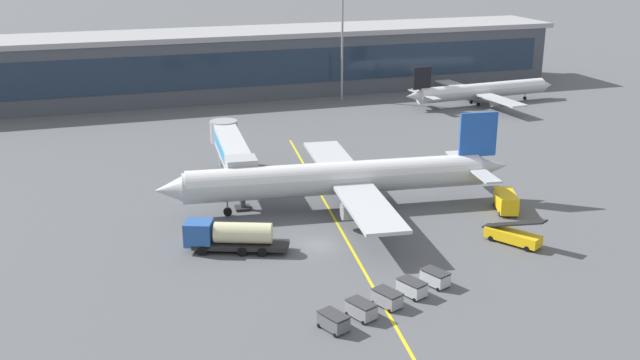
{
  "coord_description": "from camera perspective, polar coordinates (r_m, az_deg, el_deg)",
  "views": [
    {
      "loc": [
        -22.52,
        -69.55,
        31.69
      ],
      "look_at": [
        2.74,
        8.13,
        4.5
      ],
      "focal_mm": 41.72,
      "sensor_mm": 36.0,
      "label": 1
    }
  ],
  "objects": [
    {
      "name": "ground_plane",
      "position": [
        79.67,
        -0.07,
        -5.02
      ],
      "size": [
        700.0,
        700.0,
        0.0
      ],
      "primitive_type": "plane",
      "color": "#515459"
    },
    {
      "name": "apron_lead_in_line",
      "position": [
        82.45,
        1.81,
        -4.2
      ],
      "size": [
        10.54,
        79.38,
        0.01
      ],
      "primitive_type": "cube",
      "rotation": [
        0.0,
        0.0,
        -0.13
      ],
      "color": "yellow",
      "rests_on": "ground_plane"
    },
    {
      "name": "terminal_building",
      "position": [
        151.59,
        -14.56,
        8.28
      ],
      "size": [
        181.34,
        16.95,
        13.03
      ],
      "color": "#424751",
      "rests_on": "ground_plane"
    },
    {
      "name": "main_airliner",
      "position": [
        88.99,
        1.47,
        0.16
      ],
      "size": [
        43.37,
        34.64,
        11.04
      ],
      "color": "#B2B7BC",
      "rests_on": "ground_plane"
    },
    {
      "name": "jet_bridge",
      "position": [
        98.11,
        -6.81,
        2.4
      ],
      "size": [
        5.32,
        22.07,
        6.54
      ],
      "color": "#B2B7BC",
      "rests_on": "ground_plane"
    },
    {
      "name": "fuel_tanker",
      "position": [
        78.13,
        -6.96,
        -4.27
      ],
      "size": [
        10.97,
        6.23,
        3.25
      ],
      "color": "#232326",
      "rests_on": "ground_plane"
    },
    {
      "name": "belt_loader",
      "position": [
        82.31,
        14.59,
        -4.12
      ],
      "size": [
        4.7,
        6.61,
        3.49
      ],
      "color": "yellow",
      "rests_on": "ground_plane"
    },
    {
      "name": "crew_van",
      "position": [
        91.37,
        14.09,
        -1.58
      ],
      "size": [
        3.7,
        5.42,
        2.3
      ],
      "color": "yellow",
      "rests_on": "ground_plane"
    },
    {
      "name": "baggage_cart_0",
      "position": [
        63.38,
        1.04,
        -10.78
      ],
      "size": [
        2.43,
        3.03,
        1.48
      ],
      "color": "#595B60",
      "rests_on": "ground_plane"
    },
    {
      "name": "baggage_cart_1",
      "position": [
        65.28,
        3.18,
        -9.88
      ],
      "size": [
        2.43,
        3.03,
        1.48
      ],
      "color": "gray",
      "rests_on": "ground_plane"
    },
    {
      "name": "baggage_cart_2",
      "position": [
        67.29,
        5.18,
        -9.01
      ],
      "size": [
        2.43,
        3.03,
        1.48
      ],
      "color": "gray",
      "rests_on": "ground_plane"
    },
    {
      "name": "baggage_cart_3",
      "position": [
        69.38,
        7.06,
        -8.19
      ],
      "size": [
        2.43,
        3.03,
        1.48
      ],
      "color": "#B2B7BC",
      "rests_on": "ground_plane"
    },
    {
      "name": "baggage_cart_4",
      "position": [
        71.56,
        8.82,
        -7.41
      ],
      "size": [
        2.43,
        3.03,
        1.48
      ],
      "color": "#B2B7BC",
      "rests_on": "ground_plane"
    },
    {
      "name": "commuter_jet_far",
      "position": [
        148.34,
        12.31,
        6.72
      ],
      "size": [
        33.45,
        26.66,
        8.14
      ],
      "color": "#B2B7BC",
      "rests_on": "ground_plane"
    },
    {
      "name": "apron_light_mast_0",
      "position": [
        146.98,
        1.72,
        11.18
      ],
      "size": [
        2.8,
        0.5,
        22.48
      ],
      "color": "gray",
      "rests_on": "ground_plane"
    }
  ]
}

